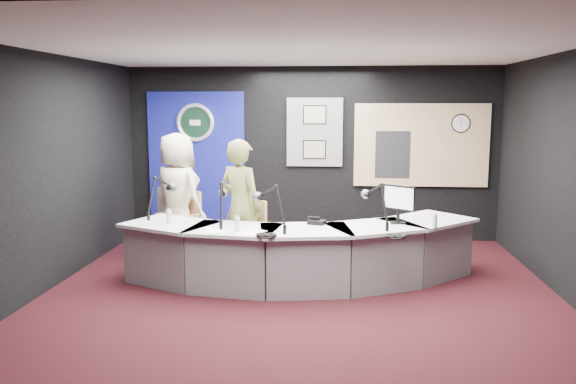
# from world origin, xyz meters

# --- Properties ---
(ground) EXTENTS (6.00, 6.00, 0.00)m
(ground) POSITION_xyz_m (0.00, 0.00, 0.00)
(ground) COLOR black
(ground) RESTS_ON ground
(ceiling) EXTENTS (6.00, 6.00, 0.02)m
(ceiling) POSITION_xyz_m (0.00, 0.00, 2.80)
(ceiling) COLOR silver
(ceiling) RESTS_ON ground
(wall_back) EXTENTS (6.00, 0.02, 2.80)m
(wall_back) POSITION_xyz_m (0.00, 3.00, 1.40)
(wall_back) COLOR black
(wall_back) RESTS_ON ground
(wall_front) EXTENTS (6.00, 0.02, 2.80)m
(wall_front) POSITION_xyz_m (0.00, -3.00, 1.40)
(wall_front) COLOR black
(wall_front) RESTS_ON ground
(wall_left) EXTENTS (0.02, 6.00, 2.80)m
(wall_left) POSITION_xyz_m (-3.00, 0.00, 1.40)
(wall_left) COLOR black
(wall_left) RESTS_ON ground
(broadcast_desk) EXTENTS (4.50, 1.90, 0.75)m
(broadcast_desk) POSITION_xyz_m (-0.05, 0.55, 0.38)
(broadcast_desk) COLOR silver
(broadcast_desk) RESTS_ON ground
(backdrop_panel) EXTENTS (1.60, 0.05, 2.30)m
(backdrop_panel) POSITION_xyz_m (-1.90, 2.97, 1.25)
(backdrop_panel) COLOR navy
(backdrop_panel) RESTS_ON wall_back
(agency_seal) EXTENTS (0.63, 0.07, 0.63)m
(agency_seal) POSITION_xyz_m (-1.90, 2.93, 1.90)
(agency_seal) COLOR silver
(agency_seal) RESTS_ON backdrop_panel
(seal_center) EXTENTS (0.48, 0.01, 0.48)m
(seal_center) POSITION_xyz_m (-1.90, 2.94, 1.90)
(seal_center) COLOR black
(seal_center) RESTS_ON backdrop_panel
(pinboard) EXTENTS (0.90, 0.04, 1.10)m
(pinboard) POSITION_xyz_m (0.05, 2.97, 1.75)
(pinboard) COLOR slate
(pinboard) RESTS_ON wall_back
(framed_photo_upper) EXTENTS (0.34, 0.02, 0.27)m
(framed_photo_upper) POSITION_xyz_m (0.05, 2.94, 2.03)
(framed_photo_upper) COLOR gray
(framed_photo_upper) RESTS_ON pinboard
(framed_photo_lower) EXTENTS (0.34, 0.02, 0.27)m
(framed_photo_lower) POSITION_xyz_m (0.05, 2.94, 1.47)
(framed_photo_lower) COLOR gray
(framed_photo_lower) RESTS_ON pinboard
(booth_window_frame) EXTENTS (2.12, 0.06, 1.32)m
(booth_window_frame) POSITION_xyz_m (1.75, 2.97, 1.55)
(booth_window_frame) COLOR tan
(booth_window_frame) RESTS_ON wall_back
(booth_glow) EXTENTS (2.00, 0.02, 1.20)m
(booth_glow) POSITION_xyz_m (1.75, 2.96, 1.55)
(booth_glow) COLOR beige
(booth_glow) RESTS_ON booth_window_frame
(equipment_rack) EXTENTS (0.55, 0.02, 0.75)m
(equipment_rack) POSITION_xyz_m (1.30, 2.94, 1.40)
(equipment_rack) COLOR black
(equipment_rack) RESTS_ON booth_window_frame
(wall_clock) EXTENTS (0.28, 0.01, 0.28)m
(wall_clock) POSITION_xyz_m (2.35, 2.94, 1.90)
(wall_clock) COLOR white
(wall_clock) RESTS_ON booth_window_frame
(armchair_left) EXTENTS (0.69, 0.69, 0.87)m
(armchair_left) POSITION_xyz_m (-1.85, 1.59, 0.43)
(armchair_left) COLOR tan
(armchair_left) RESTS_ON ground
(armchair_right) EXTENTS (0.76, 0.76, 0.95)m
(armchair_right) POSITION_xyz_m (-0.82, 0.88, 0.48)
(armchair_right) COLOR tan
(armchair_right) RESTS_ON ground
(draped_jacket) EXTENTS (0.45, 0.39, 0.70)m
(draped_jacket) POSITION_xyz_m (-2.03, 1.79, 0.62)
(draped_jacket) COLOR slate
(draped_jacket) RESTS_ON armchair_left
(person_man) EXTENTS (1.05, 0.96, 1.80)m
(person_man) POSITION_xyz_m (-1.85, 1.59, 0.90)
(person_man) COLOR beige
(person_man) RESTS_ON ground
(person_woman) EXTENTS (0.77, 0.69, 1.76)m
(person_woman) POSITION_xyz_m (-0.82, 0.88, 0.88)
(person_woman) COLOR olive
(person_woman) RESTS_ON ground
(computer_monitor) EXTENTS (0.38, 0.30, 0.31)m
(computer_monitor) POSITION_xyz_m (1.17, 0.65, 1.07)
(computer_monitor) COLOR black
(computer_monitor) RESTS_ON broadcast_desk
(desk_phone) EXTENTS (0.24, 0.22, 0.05)m
(desk_phone) POSITION_xyz_m (0.18, 0.53, 0.78)
(desk_phone) COLOR black
(desk_phone) RESTS_ON broadcast_desk
(headphones_near) EXTENTS (0.21, 0.21, 0.04)m
(headphones_near) POSITION_xyz_m (1.06, -0.13, 0.77)
(headphones_near) COLOR black
(headphones_near) RESTS_ON broadcast_desk
(headphones_far) EXTENTS (0.22, 0.22, 0.04)m
(headphones_far) POSITION_xyz_m (-0.36, -0.20, 0.77)
(headphones_far) COLOR black
(headphones_far) RESTS_ON broadcast_desk
(paper_stack) EXTENTS (0.31, 0.38, 0.00)m
(paper_stack) POSITION_xyz_m (-1.00, 0.08, 0.75)
(paper_stack) COLOR white
(paper_stack) RESTS_ON broadcast_desk
(notepad) EXTENTS (0.37, 0.41, 0.00)m
(notepad) POSITION_xyz_m (-0.56, -0.00, 0.75)
(notepad) COLOR white
(notepad) RESTS_ON broadcast_desk
(boom_mic_a) EXTENTS (0.27, 0.72, 0.60)m
(boom_mic_a) POSITION_xyz_m (-1.88, 0.89, 1.05)
(boom_mic_a) COLOR black
(boom_mic_a) RESTS_ON broadcast_desk
(boom_mic_b) EXTENTS (0.21, 0.73, 0.60)m
(boom_mic_b) POSITION_xyz_m (-0.97, 0.42, 1.05)
(boom_mic_b) COLOR black
(boom_mic_b) RESTS_ON broadcast_desk
(boom_mic_c) EXTENTS (0.49, 0.62, 0.60)m
(boom_mic_c) POSITION_xyz_m (-0.35, 0.20, 1.05)
(boom_mic_c) COLOR black
(boom_mic_c) RESTS_ON broadcast_desk
(boom_mic_d) EXTENTS (0.34, 0.70, 0.60)m
(boom_mic_d) POSITION_xyz_m (0.89, 0.48, 1.05)
(boom_mic_d) COLOR black
(boom_mic_d) RESTS_ON broadcast_desk
(water_bottles) EXTENTS (3.27, 0.43, 0.18)m
(water_bottles) POSITION_xyz_m (-0.03, 0.25, 0.84)
(water_bottles) COLOR silver
(water_bottles) RESTS_ON broadcast_desk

